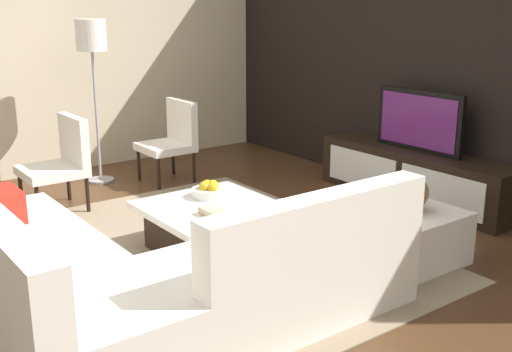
# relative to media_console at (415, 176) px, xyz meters

# --- Properties ---
(ground_plane) EXTENTS (14.00, 14.00, 0.00)m
(ground_plane) POSITION_rel_media_console_xyz_m (-0.00, -2.40, -0.25)
(ground_plane) COLOR #4C301C
(feature_wall_back) EXTENTS (6.40, 0.12, 2.80)m
(feature_wall_back) POSITION_rel_media_console_xyz_m (-0.00, 0.30, 1.15)
(feature_wall_back) COLOR black
(feature_wall_back) RESTS_ON ground
(side_wall_left) EXTENTS (0.12, 5.20, 2.80)m
(side_wall_left) POSITION_rel_media_console_xyz_m (-3.20, -2.20, 1.15)
(side_wall_left) COLOR beige
(side_wall_left) RESTS_ON ground
(area_rug) EXTENTS (3.36, 2.73, 0.01)m
(area_rug) POSITION_rel_media_console_xyz_m (-0.10, -2.40, -0.24)
(area_rug) COLOR gray
(area_rug) RESTS_ON ground
(media_console) EXTENTS (2.11, 0.50, 0.50)m
(media_console) POSITION_rel_media_console_xyz_m (0.00, 0.00, 0.00)
(media_console) COLOR black
(media_console) RESTS_ON ground
(television) EXTENTS (0.97, 0.06, 0.58)m
(television) POSITION_rel_media_console_xyz_m (-0.00, 0.00, 0.54)
(television) COLOR black
(television) RESTS_ON media_console
(sectional_couch) EXTENTS (2.44, 2.43, 0.85)m
(sectional_couch) POSITION_rel_media_console_xyz_m (0.53, -3.25, 0.04)
(sectional_couch) COLOR white
(sectional_couch) RESTS_ON ground
(coffee_table) EXTENTS (0.94, 0.97, 0.38)m
(coffee_table) POSITION_rel_media_console_xyz_m (-0.10, -2.30, -0.05)
(coffee_table) COLOR black
(coffee_table) RESTS_ON ground
(accent_chair_near) EXTENTS (0.56, 0.54, 0.87)m
(accent_chair_near) POSITION_rel_media_console_xyz_m (-1.80, -2.83, 0.24)
(accent_chair_near) COLOR black
(accent_chair_near) RESTS_ON ground
(floor_lamp) EXTENTS (0.31, 0.31, 1.71)m
(floor_lamp) POSITION_rel_media_console_xyz_m (-2.48, -2.19, 1.19)
(floor_lamp) COLOR #A5A5AA
(floor_lamp) RESTS_ON ground
(ottoman) EXTENTS (0.70, 0.70, 0.40)m
(ottoman) POSITION_rel_media_console_xyz_m (0.93, -1.22, -0.05)
(ottoman) COLOR white
(ottoman) RESTS_ON ground
(fruit_bowl) EXTENTS (0.28, 0.28, 0.14)m
(fruit_bowl) POSITION_rel_media_console_xyz_m (-0.28, -2.20, 0.18)
(fruit_bowl) COLOR silver
(fruit_bowl) RESTS_ON coffee_table
(accent_chair_far) EXTENTS (0.53, 0.51, 0.87)m
(accent_chair_far) POSITION_rel_media_console_xyz_m (-2.05, -1.52, 0.24)
(accent_chair_far) COLOR black
(accent_chair_far) RESTS_ON ground
(decorative_ball) EXTENTS (0.27, 0.27, 0.27)m
(decorative_ball) POSITION_rel_media_console_xyz_m (0.93, -1.22, 0.29)
(decorative_ball) COLOR #997247
(decorative_ball) RESTS_ON ottoman
(book_stack) EXTENTS (0.22, 0.14, 0.06)m
(book_stack) POSITION_rel_media_console_xyz_m (0.12, -2.42, 0.16)
(book_stack) COLOR #CCB78C
(book_stack) RESTS_ON coffee_table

